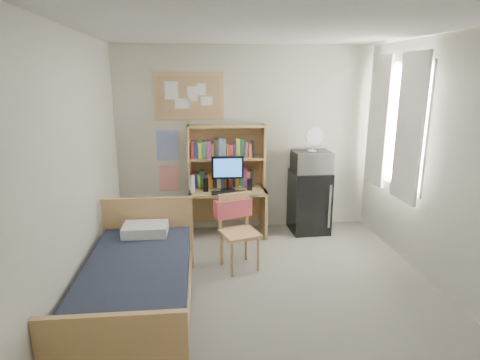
{
  "coord_description": "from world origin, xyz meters",
  "views": [
    {
      "loc": [
        -0.71,
        -3.52,
        2.17
      ],
      "look_at": [
        -0.18,
        1.2,
        0.95
      ],
      "focal_mm": 30.0,
      "sensor_mm": 36.0,
      "label": 1
    }
  ],
  "objects": [
    {
      "name": "water_bottle",
      "position": [
        -0.77,
        1.71,
        0.78
      ],
      "size": [
        0.07,
        0.07,
        0.23
      ],
      "primitive_type": "cylinder",
      "rotation": [
        0.0,
        0.0,
        -0.01
      ],
      "color": "white",
      "rests_on": "desk"
    },
    {
      "name": "speaker_right",
      "position": [
        0.01,
        1.74,
        0.74
      ],
      "size": [
        0.07,
        0.07,
        0.16
      ],
      "primitive_type": "cube",
      "rotation": [
        0.0,
        0.0,
        -0.01
      ],
      "color": "black",
      "rests_on": "desk"
    },
    {
      "name": "ceiling",
      "position": [
        0.0,
        0.0,
        2.6
      ],
      "size": [
        3.6,
        4.2,
        0.02
      ],
      "primitive_type": "cube",
      "color": "silver",
      "rests_on": "wall_back"
    },
    {
      "name": "curtain_left",
      "position": [
        1.72,
        0.8,
        1.6
      ],
      "size": [
        0.04,
        0.55,
        1.7
      ],
      "primitive_type": "cube",
      "color": "white",
      "rests_on": "wall_right"
    },
    {
      "name": "bed",
      "position": [
        -1.28,
        -0.15,
        0.26
      ],
      "size": [
        0.99,
        1.94,
        0.53
      ],
      "primitive_type": "cube",
      "rotation": [
        0.0,
        0.0,
        -0.01
      ],
      "color": "#191E2E",
      "rests_on": "floor"
    },
    {
      "name": "hoodie",
      "position": [
        -0.29,
        0.94,
        0.68
      ],
      "size": [
        0.46,
        0.26,
        0.21
      ],
      "primitive_type": "cube",
      "rotation": [
        0.0,
        0.0,
        0.3
      ],
      "color": "#CE4E55",
      "rests_on": "desk_chair"
    },
    {
      "name": "microwave",
      "position": [
        0.89,
        1.8,
        1.03
      ],
      "size": [
        0.52,
        0.4,
        0.3
      ],
      "primitive_type": "cube",
      "rotation": [
        0.0,
        0.0,
        0.03
      ],
      "color": "silver",
      "rests_on": "mini_fridge"
    },
    {
      "name": "monitor",
      "position": [
        -0.29,
        1.74,
        0.89
      ],
      "size": [
        0.43,
        0.04,
        0.46
      ],
      "primitive_type": "cube",
      "rotation": [
        0.0,
        0.0,
        -0.01
      ],
      "color": "black",
      "rests_on": "desk"
    },
    {
      "name": "bulletin_board",
      "position": [
        -0.78,
        2.08,
        1.92
      ],
      "size": [
        0.94,
        0.03,
        0.64
      ],
      "primitive_type": "cube",
      "color": "tan",
      "rests_on": "wall_back"
    },
    {
      "name": "floor",
      "position": [
        0.0,
        0.0,
        -0.01
      ],
      "size": [
        3.6,
        4.2,
        0.02
      ],
      "primitive_type": "cube",
      "color": "gray",
      "rests_on": "ground"
    },
    {
      "name": "desk",
      "position": [
        -0.29,
        1.8,
        0.33
      ],
      "size": [
        1.07,
        0.55,
        0.66
      ],
      "primitive_type": "cube",
      "rotation": [
        0.0,
        0.0,
        -0.01
      ],
      "color": "tan",
      "rests_on": "floor"
    },
    {
      "name": "curtain_right",
      "position": [
        1.72,
        1.6,
        1.6
      ],
      "size": [
        0.04,
        0.55,
        1.7
      ],
      "primitive_type": "cube",
      "color": "white",
      "rests_on": "wall_right"
    },
    {
      "name": "desk_fan",
      "position": [
        0.89,
        1.8,
        1.33
      ],
      "size": [
        0.25,
        0.25,
        0.3
      ],
      "primitive_type": "cylinder",
      "rotation": [
        0.0,
        0.0,
        0.03
      ],
      "color": "white",
      "rests_on": "microwave"
    },
    {
      "name": "pillow",
      "position": [
        -1.27,
        0.6,
        0.59
      ],
      "size": [
        0.47,
        0.33,
        0.11
      ],
      "primitive_type": "cube",
      "rotation": [
        0.0,
        0.0,
        -0.01
      ],
      "color": "white",
      "rests_on": "bed"
    },
    {
      "name": "desk_chair",
      "position": [
        -0.23,
        0.75,
        0.44
      ],
      "size": [
        0.55,
        0.55,
        0.87
      ],
      "primitive_type": "cube",
      "rotation": [
        0.0,
        0.0,
        0.3
      ],
      "color": "tan",
      "rests_on": "floor"
    },
    {
      "name": "keyboard",
      "position": [
        -0.29,
        1.6,
        0.67
      ],
      "size": [
        0.46,
        0.15,
        0.02
      ],
      "primitive_type": "cube",
      "rotation": [
        0.0,
        0.0,
        -0.01
      ],
      "color": "black",
      "rests_on": "desk"
    },
    {
      "name": "window_unit",
      "position": [
        1.75,
        1.2,
        1.6
      ],
      "size": [
        0.1,
        1.4,
        1.7
      ],
      "primitive_type": "cube",
      "color": "white",
      "rests_on": "wall_right"
    },
    {
      "name": "wall_right",
      "position": [
        1.8,
        0.0,
        1.3
      ],
      "size": [
        0.04,
        4.2,
        2.6
      ],
      "primitive_type": "cube",
      "color": "beige",
      "rests_on": "floor"
    },
    {
      "name": "wall_front",
      "position": [
        0.0,
        -2.1,
        1.3
      ],
      "size": [
        3.6,
        0.04,
        2.6
      ],
      "primitive_type": "cube",
      "color": "beige",
      "rests_on": "floor"
    },
    {
      "name": "mini_fridge",
      "position": [
        0.89,
        1.82,
        0.44
      ],
      "size": [
        0.53,
        0.53,
        0.88
      ],
      "primitive_type": "cube",
      "rotation": [
        0.0,
        0.0,
        0.03
      ],
      "color": "black",
      "rests_on": "floor"
    },
    {
      "name": "wall_back",
      "position": [
        0.0,
        2.1,
        1.3
      ],
      "size": [
        3.6,
        0.04,
        2.6
      ],
      "primitive_type": "cube",
      "color": "beige",
      "rests_on": "floor"
    },
    {
      "name": "poster_japan",
      "position": [
        -1.1,
        2.09,
        0.78
      ],
      "size": [
        0.28,
        0.01,
        0.36
      ],
      "primitive_type": "cube",
      "color": "red",
      "rests_on": "wall_back"
    },
    {
      "name": "poster_wave",
      "position": [
        -1.1,
        2.09,
        1.25
      ],
      "size": [
        0.3,
        0.01,
        0.42
      ],
      "primitive_type": "cube",
      "color": "#2941A4",
      "rests_on": "wall_back"
    },
    {
      "name": "wall_left",
      "position": [
        -1.8,
        0.0,
        1.3
      ],
      "size": [
        0.04,
        4.2,
        2.6
      ],
      "primitive_type": "cube",
      "color": "beige",
      "rests_on": "floor"
    },
    {
      "name": "hutch",
      "position": [
        -0.29,
        1.95,
        1.1
      ],
      "size": [
        1.07,
        0.29,
        0.88
      ],
      "primitive_type": "cube",
      "rotation": [
        0.0,
        0.0,
        -0.01
      ],
      "color": "tan",
      "rests_on": "desk"
    },
    {
      "name": "speaker_left",
      "position": [
        -0.59,
        1.74,
        0.75
      ],
      "size": [
        0.07,
        0.07,
        0.17
      ],
      "primitive_type": "cube",
      "rotation": [
        0.0,
        0.0,
        -0.01
      ],
      "color": "black",
      "rests_on": "desk"
    }
  ]
}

